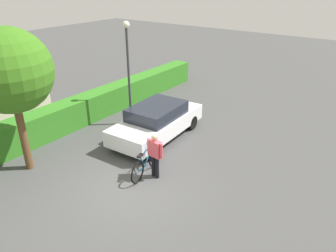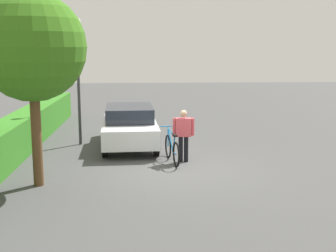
{
  "view_description": "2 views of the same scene",
  "coord_description": "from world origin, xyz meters",
  "px_view_note": "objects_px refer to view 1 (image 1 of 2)",
  "views": [
    {
      "loc": [
        -5.91,
        -5.7,
        5.92
      ],
      "look_at": [
        2.42,
        0.35,
        1.02
      ],
      "focal_mm": 34.14,
      "sensor_mm": 36.0,
      "label": 1
    },
    {
      "loc": [
        -12.07,
        0.87,
        3.38
      ],
      "look_at": [
        1.67,
        0.11,
        0.93
      ],
      "focal_mm": 48.1,
      "sensor_mm": 36.0,
      "label": 2
    }
  ],
  "objects_px": {
    "bicycle": "(146,163)",
    "street_lamp": "(128,61)",
    "parked_car_near": "(157,121)",
    "person_rider": "(155,153)",
    "tree_kerbside": "(9,71)"
  },
  "relations": [
    {
      "from": "bicycle",
      "to": "tree_kerbside",
      "type": "height_order",
      "value": "tree_kerbside"
    },
    {
      "from": "bicycle",
      "to": "street_lamp",
      "type": "bearing_deg",
      "value": 49.12
    },
    {
      "from": "bicycle",
      "to": "street_lamp",
      "type": "height_order",
      "value": "street_lamp"
    },
    {
      "from": "bicycle",
      "to": "street_lamp",
      "type": "relative_size",
      "value": 0.41
    },
    {
      "from": "bicycle",
      "to": "tree_kerbside",
      "type": "relative_size",
      "value": 0.39
    },
    {
      "from": "parked_car_near",
      "to": "bicycle",
      "type": "relative_size",
      "value": 2.42
    },
    {
      "from": "person_rider",
      "to": "street_lamp",
      "type": "xyz_separation_m",
      "value": [
        2.59,
        3.37,
        1.89
      ]
    },
    {
      "from": "bicycle",
      "to": "parked_car_near",
      "type": "bearing_deg",
      "value": 30.11
    },
    {
      "from": "street_lamp",
      "to": "bicycle",
      "type": "bearing_deg",
      "value": -130.88
    },
    {
      "from": "bicycle",
      "to": "street_lamp",
      "type": "xyz_separation_m",
      "value": [
        2.62,
        3.03,
        2.39
      ]
    },
    {
      "from": "parked_car_near",
      "to": "bicycle",
      "type": "xyz_separation_m",
      "value": [
        -2.25,
        -1.3,
        -0.33
      ]
    },
    {
      "from": "street_lamp",
      "to": "tree_kerbside",
      "type": "relative_size",
      "value": 0.93
    },
    {
      "from": "parked_car_near",
      "to": "street_lamp",
      "type": "height_order",
      "value": "street_lamp"
    },
    {
      "from": "person_rider",
      "to": "parked_car_near",
      "type": "bearing_deg",
      "value": 36.58
    },
    {
      "from": "person_rider",
      "to": "tree_kerbside",
      "type": "xyz_separation_m",
      "value": [
        -2.08,
        3.76,
        2.45
      ]
    }
  ]
}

